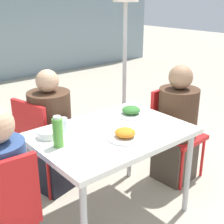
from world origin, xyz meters
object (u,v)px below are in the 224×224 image
Objects in this scene: bottle at (58,132)px; salad_bowl at (48,134)px; chair_left at (2,209)px; person_far at (51,136)px; chair_right at (173,126)px; person_right at (177,129)px; drinking_cup at (62,124)px; person_left at (5,195)px; chair_far at (41,139)px.

salad_bowl is at bearing 83.85° from bottle.
person_far is at bearing 46.92° from chair_left.
chair_left is at bearing 2.12° from chair_right.
drinking_cup is at bearing -13.48° from person_right.
person_far is at bearing -30.54° from chair_right.
salad_bowl is at bearing 25.00° from person_left.
chair_right is at bearing 49.43° from person_far.
chair_left is 0.78× the size of person_left.
bottle is 1.38× the size of salad_bowl.
chair_far is (-1.10, 0.56, 0.00)m from chair_right.
salad_bowl is at bearing -10.80° from person_right.
chair_far reaches higher than drinking_cup.
drinking_cup is at bearing 27.87° from chair_left.
person_left reaches higher than bottle.
person_right is at bearing 3.19° from person_left.
drinking_cup is at bearing -16.88° from chair_far.
person_far is at bearing -35.31° from person_right.
person_right is at bearing 58.09° from chair_right.
chair_left and chair_right have the same top height.
bottle reaches higher than chair_far.
chair_left reaches higher than drinking_cup.
chair_left is at bearing -59.49° from person_far.
person_right is at bearing -7.94° from salad_bowl.
bottle is 0.19m from salad_bowl.
person_left is 1.67m from chair_right.
person_right is at bearing 45.68° from chair_far.
person_left is 0.50m from salad_bowl.
person_far reaches higher than chair_left.
chair_right is at bearing 6.04° from person_left.
chair_right is 1.33m from bottle.
person_far reaches higher than drinking_cup.
chair_far is 0.75m from bottle.
person_right is 1.23m from chair_far.
bottle is (-0.18, -0.64, 0.34)m from chair_far.
person_far is (-1.01, 0.53, 0.01)m from chair_right.
person_left reaches higher than chair_far.
bottle is (0.44, 0.07, 0.34)m from chair_left.
drinking_cup is at bearing 52.68° from bottle.
chair_left is 0.56m from bottle.
person_right is at bearing 5.83° from chair_left.
bottle is at bearing -2.92° from person_right.
chair_right is 1.00× the size of chair_far.
salad_bowl is (0.02, 0.17, -0.08)m from bottle.
chair_far is at bearing -29.88° from chair_right.
bottle is at bearing -37.07° from person_far.
person_left is 5.22× the size of bottle.
chair_left is 0.58m from salad_bowl.
person_far is at bearing 65.83° from bottle.
person_right reaches higher than drinking_cup.
person_left is 11.65× the size of drinking_cup.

